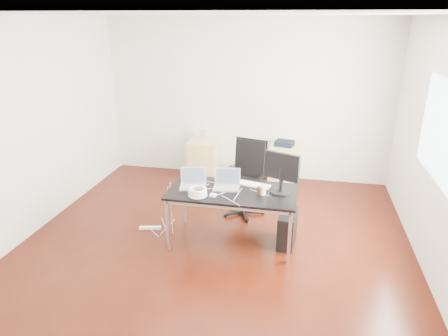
% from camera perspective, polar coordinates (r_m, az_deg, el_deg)
% --- Properties ---
extents(room_shell, '(5.00, 5.00, 5.00)m').
position_cam_1_polar(room_shell, '(4.73, -0.92, 3.93)').
color(room_shell, black).
rests_on(room_shell, ground).
extents(desk, '(1.60, 0.80, 0.73)m').
position_cam_1_polar(desk, '(5.04, 1.22, -3.81)').
color(desk, black).
rests_on(desk, ground).
extents(office_chair, '(0.58, 0.60, 1.08)m').
position_cam_1_polar(office_chair, '(5.89, 3.18, -0.86)').
color(office_chair, black).
rests_on(office_chair, ground).
extents(filing_cabinet_left, '(0.50, 0.50, 0.70)m').
position_cam_1_polar(filing_cabinet_left, '(7.28, -2.92, 1.33)').
color(filing_cabinet_left, tan).
rests_on(filing_cabinet_left, ground).
extents(filing_cabinet_right, '(0.50, 0.50, 0.70)m').
position_cam_1_polar(filing_cabinet_right, '(7.08, 8.52, 0.52)').
color(filing_cabinet_right, tan).
rests_on(filing_cabinet_right, ground).
extents(pc_tower, '(0.24, 0.47, 0.44)m').
position_cam_1_polar(pc_tower, '(5.25, 9.03, -8.60)').
color(pc_tower, black).
rests_on(pc_tower, ground).
extents(wastebasket, '(0.24, 0.24, 0.28)m').
position_cam_1_polar(wastebasket, '(7.14, 1.56, -0.88)').
color(wastebasket, black).
rests_on(wastebasket, ground).
extents(power_strip, '(0.31, 0.13, 0.04)m').
position_cam_1_polar(power_strip, '(5.72, -10.52, -8.41)').
color(power_strip, white).
rests_on(power_strip, ground).
extents(laptop_left, '(0.38, 0.32, 0.23)m').
position_cam_1_polar(laptop_left, '(5.13, -4.45, -2.07)').
color(laptop_left, silver).
rests_on(laptop_left, desk).
extents(laptop_right, '(0.36, 0.29, 0.23)m').
position_cam_1_polar(laptop_right, '(5.08, 0.39, -2.22)').
color(laptop_right, silver).
rests_on(laptop_right, desk).
extents(monitor, '(0.44, 0.26, 0.51)m').
position_cam_1_polar(monitor, '(4.92, 8.25, -0.39)').
color(monitor, black).
rests_on(monitor, desk).
extents(keyboard, '(0.46, 0.24, 0.02)m').
position_cam_1_polar(keyboard, '(5.18, 4.18, -2.39)').
color(keyboard, white).
rests_on(keyboard, desk).
extents(cup_white, '(0.11, 0.11, 0.12)m').
position_cam_1_polar(cup_white, '(4.91, 5.52, -3.14)').
color(cup_white, white).
rests_on(cup_white, desk).
extents(cup_brown, '(0.10, 0.10, 0.10)m').
position_cam_1_polar(cup_brown, '(4.91, 5.17, -3.26)').
color(cup_brown, '#4F2E1B').
rests_on(cup_brown, desk).
extents(cable_coil, '(0.24, 0.24, 0.11)m').
position_cam_1_polar(cable_coil, '(4.85, -3.79, -3.47)').
color(cable_coil, white).
rests_on(cable_coil, desk).
extents(power_adapter, '(0.08, 0.08, 0.03)m').
position_cam_1_polar(power_adapter, '(4.86, -1.60, -3.91)').
color(power_adapter, white).
rests_on(power_adapter, desk).
extents(speaker, '(0.09, 0.09, 0.18)m').
position_cam_1_polar(speaker, '(7.18, -3.05, 4.73)').
color(speaker, '#9E9E9E').
rests_on(speaker, filing_cabinet_left).
extents(navy_garment, '(0.35, 0.30, 0.09)m').
position_cam_1_polar(navy_garment, '(6.92, 8.63, 3.51)').
color(navy_garment, black).
rests_on(navy_garment, filing_cabinet_right).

